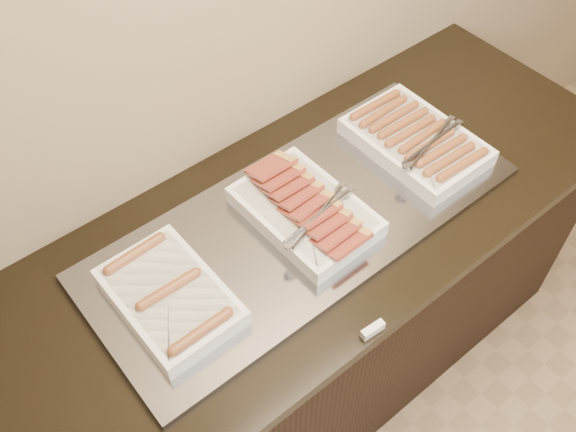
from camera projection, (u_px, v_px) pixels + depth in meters
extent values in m
cube|color=black|center=(301.00, 313.00, 2.10)|extent=(2.00, 0.70, 0.86)
cube|color=black|center=(303.00, 227.00, 1.75)|extent=(2.06, 0.76, 0.04)
cube|color=gray|center=(303.00, 221.00, 1.73)|extent=(1.20, 0.50, 0.02)
cube|color=white|center=(170.00, 297.00, 1.53)|extent=(0.23, 0.35, 0.05)
cylinder|color=brown|center=(201.00, 331.00, 1.44)|extent=(0.15, 0.03, 0.03)
cylinder|color=brown|center=(169.00, 289.00, 1.51)|extent=(0.15, 0.03, 0.03)
cylinder|color=brown|center=(135.00, 253.00, 1.57)|extent=(0.15, 0.03, 0.03)
cube|color=white|center=(305.00, 211.00, 1.70)|extent=(0.26, 0.38, 0.05)
cube|color=#984231|center=(344.00, 241.00, 1.61)|extent=(0.13, 0.09, 0.04)
cube|color=#984231|center=(332.00, 232.00, 1.62)|extent=(0.13, 0.09, 0.04)
cube|color=#984231|center=(324.00, 221.00, 1.64)|extent=(0.13, 0.09, 0.04)
cube|color=#984231|center=(314.00, 212.00, 1.66)|extent=(0.12, 0.09, 0.04)
cube|color=#984231|center=(304.00, 203.00, 1.67)|extent=(0.13, 0.10, 0.04)
cube|color=#984231|center=(296.00, 193.00, 1.69)|extent=(0.13, 0.09, 0.04)
cube|color=#984231|center=(287.00, 184.00, 1.71)|extent=(0.13, 0.09, 0.04)
cube|color=#984231|center=(278.00, 175.00, 1.72)|extent=(0.12, 0.09, 0.04)
cube|color=#984231|center=(271.00, 166.00, 1.74)|extent=(0.12, 0.09, 0.04)
cube|color=white|center=(415.00, 142.00, 1.87)|extent=(0.26, 0.39, 0.05)
cylinder|color=brown|center=(463.00, 165.00, 1.77)|extent=(0.18, 0.03, 0.03)
cylinder|color=brown|center=(449.00, 159.00, 1.78)|extent=(0.18, 0.03, 0.03)
cylinder|color=brown|center=(442.00, 151.00, 1.80)|extent=(0.18, 0.03, 0.03)
cylinder|color=brown|center=(430.00, 145.00, 1.82)|extent=(0.17, 0.03, 0.03)
cylinder|color=brown|center=(423.00, 136.00, 1.84)|extent=(0.18, 0.03, 0.03)
cylinder|color=brown|center=(411.00, 131.00, 1.85)|extent=(0.18, 0.03, 0.03)
cylinder|color=brown|center=(403.00, 123.00, 1.88)|extent=(0.18, 0.03, 0.03)
cylinder|color=brown|center=(394.00, 117.00, 1.89)|extent=(0.17, 0.03, 0.03)
cylinder|color=brown|center=(384.00, 111.00, 1.91)|extent=(0.18, 0.03, 0.03)
cylinder|color=brown|center=(375.00, 105.00, 1.93)|extent=(0.18, 0.03, 0.03)
cube|color=white|center=(373.00, 330.00, 1.51)|extent=(0.06, 0.02, 0.02)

